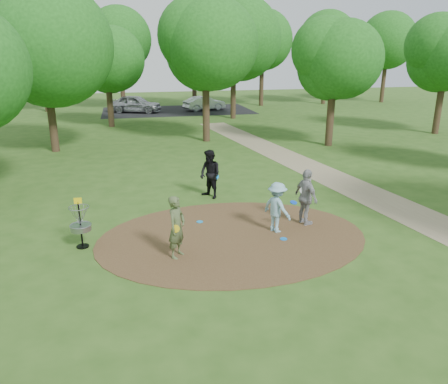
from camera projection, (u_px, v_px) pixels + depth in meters
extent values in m
plane|color=#2D5119|center=(233.00, 237.00, 13.60)|extent=(100.00, 100.00, 0.00)
cylinder|color=#47301C|center=(233.00, 237.00, 13.60)|extent=(8.40, 8.40, 0.02)
cube|color=#8C7A5B|center=(383.00, 201.00, 16.83)|extent=(7.55, 39.89, 0.01)
cube|color=black|center=(177.00, 111.00, 41.82)|extent=(14.00, 8.00, 0.01)
imported|color=#495833|center=(177.00, 227.00, 12.04)|extent=(0.74, 0.78, 1.80)
cylinder|color=gold|center=(176.00, 229.00, 11.81)|extent=(0.22, 0.10, 0.22)
imported|color=#86B6C8|center=(277.00, 208.00, 13.77)|extent=(1.03, 1.22, 1.64)
cylinder|color=blue|center=(294.00, 202.00, 13.82)|extent=(0.28, 0.28, 0.08)
imported|color=black|center=(210.00, 174.00, 16.95)|extent=(1.10, 1.17, 1.91)
cylinder|color=#0D86E0|center=(216.00, 177.00, 17.01)|extent=(0.23, 0.12, 0.22)
imported|color=gray|center=(306.00, 197.00, 14.32)|extent=(0.70, 1.19, 1.90)
cylinder|color=silver|center=(303.00, 190.00, 14.20)|extent=(0.23, 0.12, 0.22)
cylinder|color=#1A89D3|center=(200.00, 222.00, 14.74)|extent=(0.22, 0.22, 0.02)
cylinder|color=blue|center=(284.00, 239.00, 13.41)|extent=(0.22, 0.22, 0.02)
cylinder|color=#B52012|center=(175.00, 225.00, 14.47)|extent=(0.22, 0.22, 0.02)
imported|color=#9EA0A5|center=(135.00, 104.00, 40.26)|extent=(5.08, 3.50, 1.60)
imported|color=#B4B8BD|center=(204.00, 103.00, 41.74)|extent=(4.25, 2.57, 1.32)
cylinder|color=black|center=(81.00, 226.00, 12.71)|extent=(0.05, 0.05, 1.35)
cylinder|color=black|center=(83.00, 246.00, 12.92)|extent=(0.36, 0.36, 0.04)
cylinder|color=gray|center=(81.00, 228.00, 12.73)|extent=(0.60, 0.60, 0.16)
torus|color=gray|center=(80.00, 225.00, 12.71)|extent=(0.63, 0.63, 0.03)
torus|color=gray|center=(79.00, 207.00, 12.54)|extent=(0.58, 0.58, 0.02)
cube|color=yellow|center=(78.00, 201.00, 12.47)|extent=(0.22, 0.02, 0.18)
cylinder|color=#332316|center=(52.00, 118.00, 24.50)|extent=(0.44, 0.44, 3.80)
sphere|color=#1B5516|center=(43.00, 49.00, 23.34)|extent=(6.61, 6.61, 6.61)
cylinder|color=#332316|center=(206.00, 108.00, 27.27)|extent=(0.44, 0.44, 4.18)
sphere|color=#1B5516|center=(205.00, 48.00, 26.16)|extent=(5.43, 5.43, 5.43)
cylinder|color=#332316|center=(330.00, 116.00, 26.06)|extent=(0.44, 0.44, 3.61)
sphere|color=#1B5516|center=(334.00, 63.00, 25.12)|extent=(4.48, 4.48, 4.48)
cylinder|color=#332316|center=(110.00, 104.00, 32.61)|extent=(0.44, 0.44, 3.42)
sphere|color=#1B5516|center=(107.00, 62.00, 31.67)|extent=(4.68, 4.68, 4.68)
cylinder|color=#332316|center=(233.00, 92.00, 36.43)|extent=(0.44, 0.44, 4.37)
sphere|color=#1B5516|center=(234.00, 41.00, 35.17)|extent=(6.73, 6.73, 6.73)
cylinder|color=#332316|center=(439.00, 106.00, 29.79)|extent=(0.44, 0.44, 3.80)
sphere|color=#1B5516|center=(446.00, 56.00, 28.78)|extent=(4.89, 4.89, 4.89)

